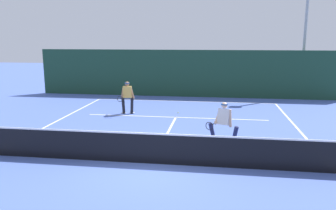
# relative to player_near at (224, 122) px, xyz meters

# --- Properties ---
(ground_plane) EXTENTS (80.00, 80.00, 0.00)m
(ground_plane) POSITION_rel_player_near_xyz_m (-2.23, -2.00, -0.90)
(ground_plane) COLOR #4B65B6
(court_line_baseline_far) EXTENTS (10.98, 0.10, 0.01)m
(court_line_baseline_far) POSITION_rel_player_near_xyz_m (-2.23, 8.66, -0.90)
(court_line_baseline_far) COLOR white
(court_line_baseline_far) RESTS_ON ground_plane
(court_line_service) EXTENTS (8.95, 0.10, 0.01)m
(court_line_service) POSITION_rel_player_near_xyz_m (-2.23, 4.30, -0.90)
(court_line_service) COLOR white
(court_line_service) RESTS_ON ground_plane
(court_line_centre) EXTENTS (0.10, 6.40, 0.01)m
(court_line_centre) POSITION_rel_player_near_xyz_m (-2.23, 1.20, -0.90)
(court_line_centre) COLOR white
(court_line_centre) RESTS_ON ground_plane
(tennis_net) EXTENTS (12.03, 0.09, 1.06)m
(tennis_net) POSITION_rel_player_near_xyz_m (-2.23, -2.00, -0.39)
(tennis_net) COLOR #1E4723
(tennis_net) RESTS_ON ground_plane
(player_near) EXTENTS (1.18, 0.85, 1.64)m
(player_near) POSITION_rel_player_near_xyz_m (0.00, 0.00, 0.00)
(player_near) COLOR #1E234C
(player_near) RESTS_ON ground_plane
(player_far) EXTENTS (0.73, 0.92, 1.68)m
(player_far) POSITION_rel_player_near_xyz_m (-4.81, 4.74, 0.03)
(player_far) COLOR black
(player_far) RESTS_ON ground_plane
(tennis_ball) EXTENTS (0.07, 0.07, 0.07)m
(tennis_ball) POSITION_rel_player_near_xyz_m (-2.23, 5.22, -0.87)
(tennis_ball) COLOR #D1E033
(tennis_ball) RESTS_ON ground_plane
(back_fence_windscreen) EXTENTS (20.26, 0.12, 3.11)m
(back_fence_windscreen) POSITION_rel_player_near_xyz_m (-2.23, 10.37, 0.65)
(back_fence_windscreen) COLOR #1C3E2B
(back_fence_windscreen) RESTS_ON ground_plane
(light_pole) EXTENTS (0.55, 0.44, 8.22)m
(light_pole) POSITION_rel_player_near_xyz_m (5.34, 11.53, 4.07)
(light_pole) COLOR #9EA39E
(light_pole) RESTS_ON ground_plane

